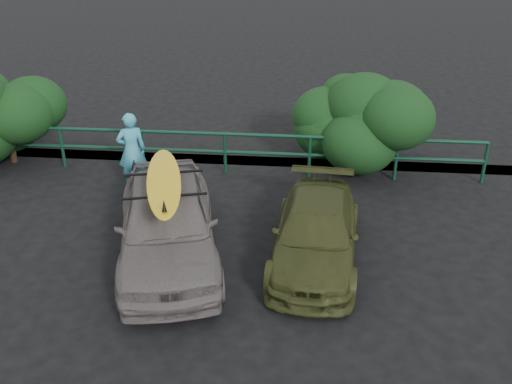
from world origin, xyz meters
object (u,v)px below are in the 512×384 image
man (132,150)px  surfboard (164,181)px  olive_vehicle (316,233)px  guardrail (184,152)px  sedan (167,222)px

man → surfboard: 3.30m
man → olive_vehicle: bearing=123.6°
guardrail → olive_vehicle: olive_vehicle is taller
man → surfboard: bearing=93.6°
sedan → olive_vehicle: size_ratio=1.17×
olive_vehicle → sedan: bearing=-171.5°
sedan → man: man is taller
guardrail → olive_vehicle: 4.74m
sedan → man: 3.24m
man → surfboard: size_ratio=0.62×
guardrail → olive_vehicle: (3.15, -3.55, 0.01)m
olive_vehicle → man: man is taller
guardrail → man: bearing=-137.8°
man → guardrail: bearing=-161.4°
sedan → surfboard: size_ratio=1.52×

